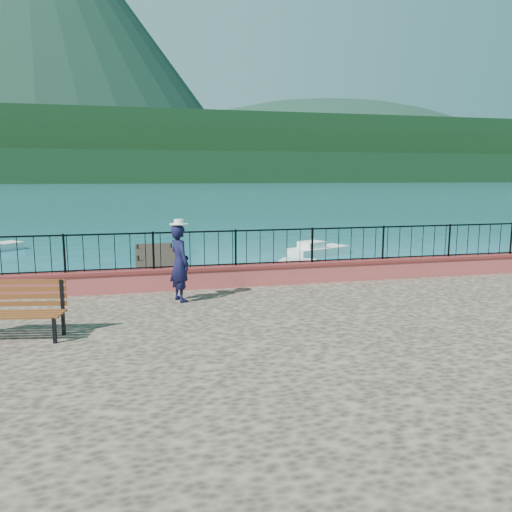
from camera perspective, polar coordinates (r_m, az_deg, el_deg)
name	(u,v)px	position (r m, az deg, el deg)	size (l,w,h in m)	color
ground	(285,379)	(10.77, 3.34, -13.83)	(2000.00, 2000.00, 0.00)	#19596B
parapet	(247,275)	(13.77, -1.09, -2.21)	(28.00, 0.46, 0.58)	#B8424C
railing	(246,248)	(13.64, -1.10, 0.94)	(27.00, 0.05, 0.95)	black
dock	(160,271)	(21.88, -10.96, -1.69)	(2.00, 16.00, 0.30)	#2D231C
far_forest	(139,168)	(309.53, -13.26, 9.80)	(900.00, 60.00, 18.00)	black
foothills	(137,150)	(369.92, -13.42, 11.67)	(900.00, 120.00, 44.00)	black
volcano	(32,26)	(742.69, -24.22, 22.88)	(560.00, 560.00, 380.00)	#142D23
companion_hill	(325,179)	(611.57, 7.86, 8.68)	(448.00, 384.00, 180.00)	#142D23
park_bench	(11,322)	(10.36, -26.25, -6.83)	(2.02, 0.97, 1.08)	black
person	(180,263)	(12.09, -8.71, -0.81)	(0.68, 0.45, 1.87)	black
hat	(179,222)	(11.96, -8.82, 3.88)	(0.44, 0.44, 0.12)	white
boat_0	(22,293)	(18.12, -25.15, -3.84)	(4.03, 1.30, 0.80)	white
boat_1	(312,270)	(20.56, 6.45, -1.56)	(4.08, 1.30, 0.80)	silver
boat_2	(319,248)	(26.92, 7.18, 0.96)	(3.44, 1.30, 0.80)	silver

